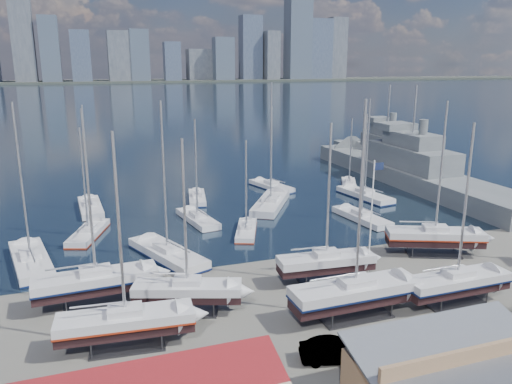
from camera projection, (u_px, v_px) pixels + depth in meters
name	position (u px, v px, depth m)	size (l,w,h in m)	color
ground	(334.00, 296.00, 44.75)	(1400.00, 1400.00, 0.00)	#605E59
water	(112.00, 96.00, 328.27)	(1400.00, 600.00, 0.40)	#1B293F
far_shore	(97.00, 82.00, 565.72)	(1400.00, 80.00, 2.20)	#2D332D
skyline	(87.00, 47.00, 548.08)	(639.14, 43.80, 107.69)	#475166
shed_grey	(463.00, 378.00, 29.59)	(12.60, 8.40, 4.17)	#8C6B4C
sailboat_cradle_0	(96.00, 281.00, 42.81)	(10.59, 3.45, 16.83)	#2D2D33
sailboat_cradle_1	(126.00, 322.00, 36.16)	(10.07, 3.60, 15.95)	#2D2D33
sailboat_cradle_2	(187.00, 290.00, 41.34)	(9.26, 5.30, 14.68)	#2D2D33
sailboat_cradle_3	(355.00, 293.00, 40.61)	(11.10, 3.24, 17.73)	#2D2D33
sailboat_cradle_4	(326.00, 262.00, 47.24)	(9.45, 3.38, 15.19)	#2D2D33
sailboat_cradle_5	(457.00, 282.00, 42.78)	(9.75, 2.80, 15.74)	#2D2D33
sailboat_cradle_6	(435.00, 236.00, 54.01)	(10.62, 6.67, 16.62)	#2D2D33
sailboat_moored_0	(31.00, 263.00, 51.50)	(5.44, 12.14, 17.54)	black
sailboat_moored_1	(89.00, 234.00, 60.21)	(5.55, 9.57, 13.81)	black
sailboat_moored_2	(91.00, 209.00, 70.79)	(3.41, 10.46, 15.60)	black
sailboat_moored_3	(168.00, 256.00, 53.44)	(7.33, 12.09, 17.50)	black
sailboat_moored_4	(198.00, 220.00, 65.71)	(4.13, 9.71, 14.21)	black
sailboat_moored_5	(197.00, 198.00, 76.20)	(3.99, 8.99, 12.99)	black
sailboat_moored_6	(246.00, 231.00, 61.31)	(5.06, 8.34, 12.08)	black
sailboat_moored_7	(271.00, 205.00, 72.54)	(9.54, 12.29, 18.66)	black
sailboat_moored_8	(271.00, 187.00, 83.34)	(5.20, 9.92, 14.28)	black
sailboat_moored_9	(361.00, 218.00, 66.35)	(3.91, 10.05, 14.79)	black
sailboat_moored_10	(365.00, 196.00, 77.42)	(4.58, 11.02, 15.98)	black
sailboat_moored_11	(349.00, 185.00, 84.86)	(5.69, 8.26, 12.12)	black
naval_ship_east	(410.00, 174.00, 86.92)	(8.68, 52.87, 18.76)	slate
naval_ship_west	(385.00, 155.00, 105.33)	(8.64, 39.36, 17.51)	slate
car_b	(335.00, 351.00, 34.79)	(1.70, 4.87, 1.60)	gray
car_c	(488.00, 346.00, 35.48)	(2.58, 5.59, 1.55)	gray
flagpole	(372.00, 213.00, 46.49)	(1.04, 0.12, 11.75)	white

